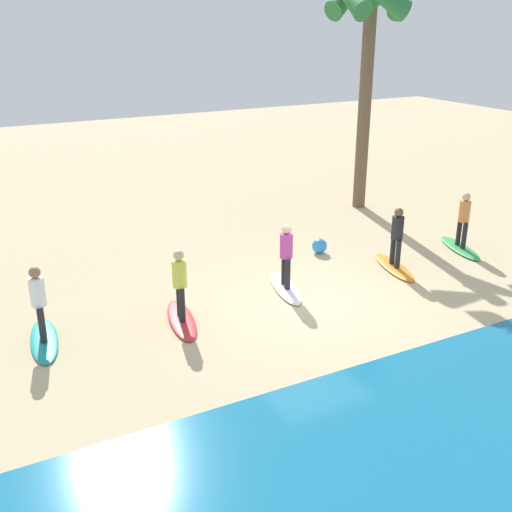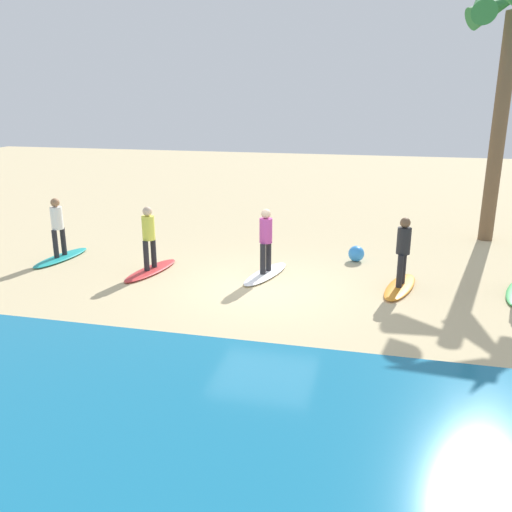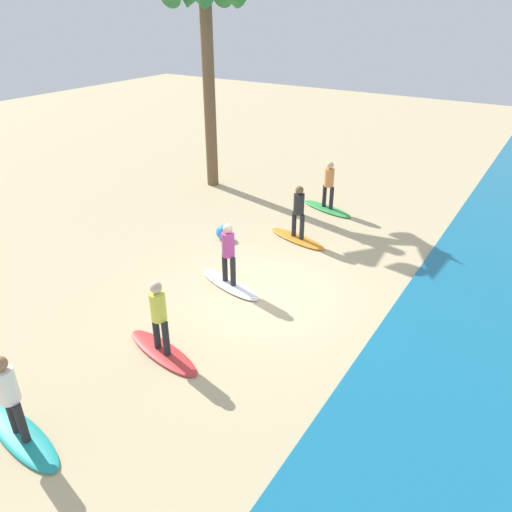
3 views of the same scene
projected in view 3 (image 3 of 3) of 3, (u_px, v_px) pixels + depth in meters
ground_plane at (262, 292)px, 12.22m from camera, size 60.00×60.00×0.00m
surfboard_green at (327, 209)px, 17.01m from camera, size 1.14×2.17×0.09m
surfer_green at (329, 182)px, 16.55m from camera, size 0.32×0.45×1.64m
surfboard_orange at (297, 239)px, 14.87m from camera, size 1.05×2.17×0.09m
surfer_orange at (299, 208)px, 14.41m from camera, size 0.32×0.45×1.64m
surfboard_white at (229, 284)px, 12.48m from camera, size 1.07×2.17×0.09m
surfer_white at (228, 250)px, 12.02m from camera, size 0.32×0.45×1.64m
surfboard_red at (163, 352)px, 10.07m from camera, size 0.97×2.17×0.09m
surfer_red at (159, 312)px, 9.60m from camera, size 0.32×0.45×1.64m
surfboard_teal at (23, 437)px, 8.10m from camera, size 0.84×2.16×0.09m
surfer_teal at (9, 392)px, 7.64m from camera, size 0.32×0.46×1.64m
palm_tree at (206, 12)px, 16.57m from camera, size 2.88×3.03×7.66m
beach_ball at (223, 232)px, 14.87m from camera, size 0.44×0.44×0.44m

